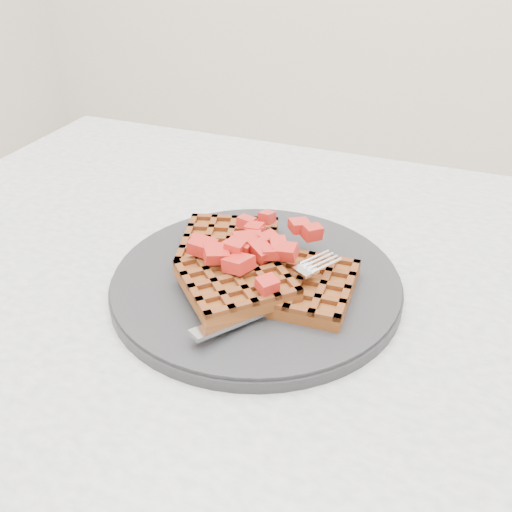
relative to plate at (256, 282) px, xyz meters
The scene contains 5 objects.
table 0.16m from the plate, ahead, with size 1.20×0.80×0.75m.
plate is the anchor object (origin of this frame).
waffles 0.02m from the plate, 87.49° to the right, with size 0.21×0.20×0.03m.
strawberry_pile 0.05m from the plate, 90.00° to the right, with size 0.15×0.15×0.02m, color maroon, non-canonical shape.
fork 0.06m from the plate, 44.56° to the right, with size 0.02×0.18×0.02m, color silver, non-canonical shape.
Camera 1 is at (0.07, -0.44, 1.10)m, focal length 40.00 mm.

